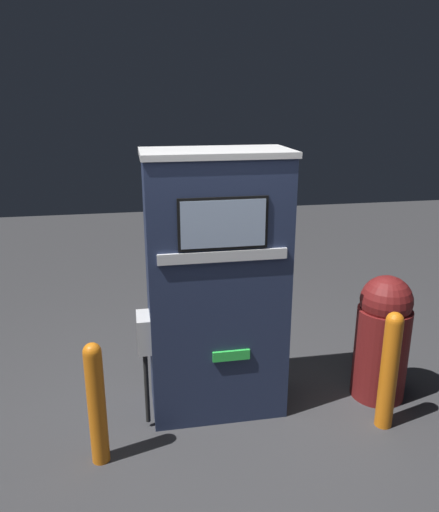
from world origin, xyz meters
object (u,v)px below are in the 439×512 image
safety_bollard (96,401)px  safety_bollard_far (389,368)px  gas_pump (216,287)px  trash_bin (382,337)px

safety_bollard → safety_bollard_far: 1.97m
gas_pump → trash_bin: 1.35m
safety_bollard → trash_bin: bearing=10.0°
trash_bin → safety_bollard: bearing=-170.0°
safety_bollard → trash_bin: size_ratio=0.85×
trash_bin → safety_bollard_far: trash_bin is taller
trash_bin → gas_pump: bearing=175.9°
safety_bollard_far → safety_bollard: bearing=-179.8°
gas_pump → safety_bollard_far: size_ratio=2.18×
gas_pump → safety_bollard: 1.09m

